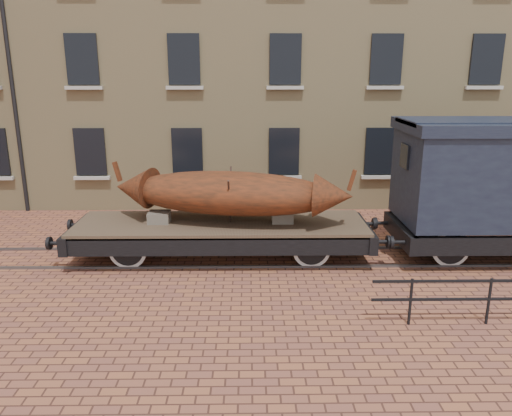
{
  "coord_description": "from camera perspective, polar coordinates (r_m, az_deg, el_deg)",
  "views": [
    {
      "loc": [
        -0.26,
        -12.99,
        5.02
      ],
      "look_at": [
        -0.08,
        0.5,
        1.3
      ],
      "focal_mm": 35.0,
      "sensor_mm": 36.0,
      "label": 1
    }
  ],
  "objects": [
    {
      "name": "rail_track",
      "position": [
        13.92,
        0.34,
        -5.6
      ],
      "size": [
        30.0,
        1.52,
        0.06
      ],
      "color": "#59595E",
      "rests_on": "ground"
    },
    {
      "name": "ground",
      "position": [
        13.93,
        0.34,
        -5.71
      ],
      "size": [
        90.0,
        90.0,
        0.0
      ],
      "primitive_type": "plane",
      "color": "brown"
    },
    {
      "name": "warehouse_cream",
      "position": [
        23.29,
        7.74,
        20.17
      ],
      "size": [
        40.0,
        10.19,
        14.0
      ],
      "color": "tan",
      "rests_on": "ground"
    },
    {
      "name": "iron_boat",
      "position": [
        13.38,
        -2.99,
        1.74
      ],
      "size": [
        6.57,
        2.86,
        1.58
      ],
      "color": "maroon",
      "rests_on": "flatcar_wagon"
    },
    {
      "name": "flatcar_wagon",
      "position": [
        13.67,
        -4.01,
        -2.46
      ],
      "size": [
        8.86,
        2.4,
        1.34
      ],
      "color": "brown",
      "rests_on": "ground"
    }
  ]
}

